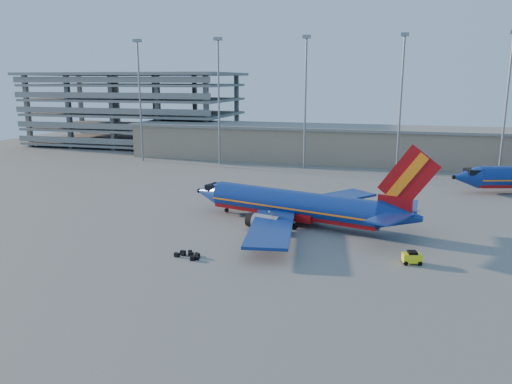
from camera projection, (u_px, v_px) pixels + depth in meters
The scene contains 7 objects.
ground at pixel (279, 227), 67.28m from camera, with size 220.00×220.00×0.00m, color slate.
terminal_building at pixel (376, 145), 118.13m from camera, with size 122.00×16.00×8.50m.
parking_garage at pixel (135, 106), 150.61m from camera, with size 62.00×32.00×21.40m.
light_mast_row at pixel (352, 89), 105.27m from camera, with size 101.60×1.60×28.65m.
aircraft_main at pixel (299, 206), 68.14m from camera, with size 34.72×32.94×12.01m.
baggage_tug at pixel (412, 257), 53.62m from camera, with size 2.22×1.63×1.43m.
luggage_pile at pixel (188, 255), 55.83m from camera, with size 3.11×2.08×0.54m.
Camera 1 is at (14.54, -63.00, 19.43)m, focal length 35.00 mm.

